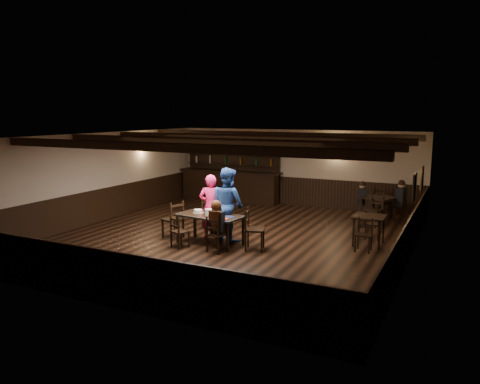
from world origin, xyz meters
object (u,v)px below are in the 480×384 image
at_px(woman_pink, 211,207).
at_px(cake, 198,211).
at_px(bar_counter, 231,182).
at_px(chair_near_left, 178,229).
at_px(man_blue, 228,204).
at_px(dining_table, 210,218).
at_px(chair_near_right, 215,232).

distance_m(woman_pink, cake, 0.43).
bearing_deg(cake, bar_counter, 108.84).
relative_size(chair_near_left, woman_pink, 0.47).
distance_m(man_blue, cake, 0.78).
relative_size(chair_near_left, man_blue, 0.42).
bearing_deg(cake, dining_table, -13.29).
relative_size(dining_table, cake, 6.54).
relative_size(dining_table, woman_pink, 1.02).
bearing_deg(cake, woman_pink, 70.24).
height_order(dining_table, chair_near_right, chair_near_right).
relative_size(chair_near_right, man_blue, 0.46).
relative_size(chair_near_right, woman_pink, 0.51).
relative_size(woman_pink, man_blue, 0.89).
height_order(chair_near_right, cake, chair_near_right).
relative_size(dining_table, man_blue, 0.91).
relative_size(woman_pink, cake, 6.42).
distance_m(woman_pink, bar_counter, 5.44).
relative_size(chair_near_left, bar_counter, 0.20).
relative_size(man_blue, bar_counter, 0.48).
bearing_deg(bar_counter, dining_table, -67.83).
xyz_separation_m(dining_table, chair_near_left, (-0.55, -0.65, -0.21)).
bearing_deg(woman_pink, man_blue, 159.51).
xyz_separation_m(chair_near_left, man_blue, (0.79, 1.15, 0.49)).
bearing_deg(man_blue, cake, 54.95).
distance_m(dining_table, chair_near_right, 0.79).
height_order(woman_pink, cake, woman_pink).
xyz_separation_m(chair_near_left, chair_near_right, (1.02, 0.05, 0.04)).
distance_m(dining_table, woman_pink, 0.58).
distance_m(chair_near_left, woman_pink, 1.24).
xyz_separation_m(man_blue, bar_counter, (-2.50, 5.05, -0.23)).
distance_m(chair_near_right, cake, 1.15).
bearing_deg(chair_near_right, cake, 141.17).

